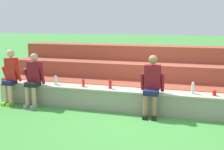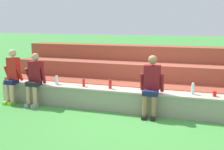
{
  "view_description": "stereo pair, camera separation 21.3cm",
  "coord_description": "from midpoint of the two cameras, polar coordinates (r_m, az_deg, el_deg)",
  "views": [
    {
      "loc": [
        0.99,
        -6.16,
        2.19
      ],
      "look_at": [
        -0.85,
        0.24,
        0.88
      ],
      "focal_mm": 43.53,
      "sensor_mm": 36.0,
      "label": 1
    },
    {
      "loc": [
        1.19,
        -6.1,
        2.19
      ],
      "look_at": [
        -0.85,
        0.24,
        0.88
      ],
      "focal_mm": 43.53,
      "sensor_mm": 36.0,
      "label": 2
    }
  ],
  "objects": [
    {
      "name": "water_bottle_mid_right",
      "position": [
        7.06,
        -5.11,
        -1.65
      ],
      "size": [
        0.07,
        0.07,
        0.21
      ],
      "color": "red",
      "rests_on": "stone_seating_wall"
    },
    {
      "name": "person_left_of_center",
      "position": [
        7.45,
        -15.15,
        -0.49
      ],
      "size": [
        0.54,
        0.52,
        1.38
      ],
      "color": "tan",
      "rests_on": "ground"
    },
    {
      "name": "water_bottle_center_gap",
      "position": [
        6.59,
        17.5,
        -2.77
      ],
      "size": [
        0.07,
        0.07,
        0.27
      ],
      "color": "silver",
      "rests_on": "stone_seating_wall"
    },
    {
      "name": "plastic_cup_right_end",
      "position": [
        6.58,
        21.62,
        -3.69
      ],
      "size": [
        0.08,
        0.08,
        0.12
      ],
      "primitive_type": "cylinder",
      "color": "red",
      "rests_on": "stone_seating_wall"
    },
    {
      "name": "water_bottle_near_right",
      "position": [
        7.43,
        -10.75,
        -1.03
      ],
      "size": [
        0.07,
        0.07,
        0.24
      ],
      "color": "silver",
      "rests_on": "stone_seating_wall"
    },
    {
      "name": "stone_seating_wall",
      "position": [
        6.73,
        7.82,
        -5.43
      ],
      "size": [
        8.0,
        0.52,
        0.54
      ],
      "color": "gray",
      "rests_on": "ground"
    },
    {
      "name": "ground_plane",
      "position": [
        6.6,
        7.39,
        -8.38
      ],
      "size": [
        80.0,
        80.0,
        0.0
      ],
      "primitive_type": "plane",
      "color": "#428E3D"
    },
    {
      "name": "water_bottle_mid_left",
      "position": [
        6.82,
        0.5,
        -1.94
      ],
      "size": [
        0.08,
        0.08,
        0.24
      ],
      "color": "red",
      "rests_on": "stone_seating_wall"
    },
    {
      "name": "person_far_left",
      "position": [
        7.84,
        -19.49,
        0.08
      ],
      "size": [
        0.49,
        0.5,
        1.46
      ],
      "color": "#DBAD89",
      "rests_on": "ground"
    },
    {
      "name": "brick_bleachers",
      "position": [
        8.58,
        10.2,
        -0.06
      ],
      "size": [
        9.18,
        2.32,
        1.43
      ],
      "color": "#9A432F",
      "rests_on": "ground"
    },
    {
      "name": "person_center",
      "position": [
        6.37,
        9.22,
        -1.85
      ],
      "size": [
        0.55,
        0.56,
        1.44
      ],
      "color": "#996B4C",
      "rests_on": "ground"
    }
  ]
}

